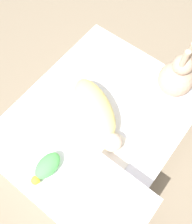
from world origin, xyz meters
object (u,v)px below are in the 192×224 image
Objects in this scene: bunny_plush at (177,77)px; pillow at (108,205)px; turtle_plush at (47,167)px; swaddled_baby at (96,110)px.

pillow is at bearing 7.31° from bunny_plush.
bunny_plush is at bearing 162.54° from turtle_plush.
swaddled_baby reaches higher than turtle_plush.
bunny_plush is at bearing -172.69° from pillow.
pillow reaches higher than turtle_plush.
bunny_plush is 1.92× the size of turtle_plush.
swaddled_baby is 2.37× the size of turtle_plush.
swaddled_baby is 1.22× the size of pillow.
swaddled_baby is 1.24× the size of bunny_plush.
bunny_plush reaches higher than pillow.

